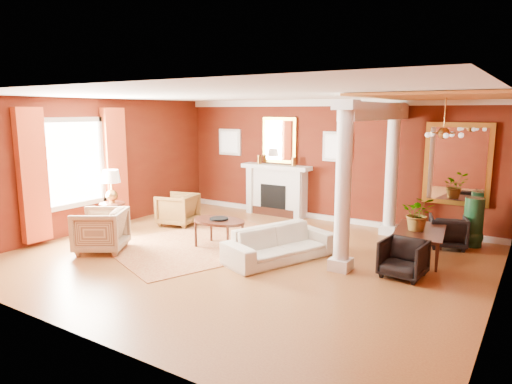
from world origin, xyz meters
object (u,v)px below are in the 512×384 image
Objects in this scene: coffee_table at (219,222)px; side_table at (112,191)px; dining_table at (421,236)px; armchair_stripe at (101,228)px; sofa at (280,238)px; armchair_leopard at (178,208)px.

side_table is at bearing -173.75° from coffee_table.
side_table is 0.93× the size of dining_table.
armchair_stripe is 1.55m from side_table.
coffee_table is at bearing 104.85° from dining_table.
coffee_table is at bearing 6.25° from side_table.
sofa is 2.56m from dining_table.
armchair_leopard is 2.11m from coffee_table.
side_table reaches higher than armchair_stripe.
coffee_table is 0.75× the size of dining_table.
armchair_stripe is 0.65× the size of side_table.
sofa is 3.39m from armchair_stripe.
armchair_leopard is at bearing 151.73° from armchair_stripe.
side_table is at bearing -46.73° from armchair_leopard.
armchair_leopard is at bearing 95.88° from sofa.
side_table is 6.43m from dining_table.
armchair_leopard is 0.74× the size of coffee_table.
sofa is at bearing -1.16° from coffee_table.
coffee_table is at bearing 110.73° from sofa.
sofa is at bearing 117.31° from dining_table.
armchair_stripe reaches higher than armchair_leopard.
side_table is (-2.70, -0.30, 0.40)m from coffee_table.
dining_table is (6.17, 1.73, -0.49)m from side_table.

